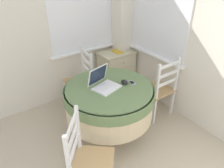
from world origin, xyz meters
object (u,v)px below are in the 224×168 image
dining_chair_near_back_window (81,81)px  dining_chair_camera_near (88,162)px  computer_mouse (125,82)px  corner_cabinet (116,70)px  laptop (103,83)px  cell_phone (132,83)px  round_dining_table (109,100)px  dining_chair_near_right_window (159,90)px  book_on_cabinet (117,51)px

dining_chair_near_back_window → dining_chair_camera_near: same height
computer_mouse → corner_cabinet: size_ratio=0.15×
laptop → cell_phone: bearing=-20.4°
corner_cabinet → cell_phone: bearing=-117.0°
round_dining_table → dining_chair_near_back_window: bearing=87.1°
laptop → computer_mouse: bearing=-19.7°
laptop → dining_chair_near_back_window: 0.89m
dining_chair_near_right_window → book_on_cabinet: dining_chair_near_right_window is taller
round_dining_table → book_on_cabinet: 1.29m
dining_chair_near_right_window → corner_cabinet: size_ratio=1.36×
dining_chair_near_back_window → book_on_cabinet: 0.85m
round_dining_table → dining_chair_camera_near: dining_chair_camera_near is taller
computer_mouse → dining_chair_near_back_window: bearing=99.9°
cell_phone → laptop: bearing=159.6°
computer_mouse → dining_chair_camera_near: bearing=-147.8°
laptop → dining_chair_near_back_window: (0.09, 0.81, -0.37)m
cell_phone → dining_chair_near_right_window: size_ratio=0.12×
dining_chair_near_right_window → computer_mouse: bearing=-179.8°
book_on_cabinet → cell_phone: bearing=-117.7°
round_dining_table → dining_chair_near_back_window: (0.04, 0.85, -0.14)m
round_dining_table → book_on_cabinet: bearing=49.0°
round_dining_table → laptop: bearing=141.4°
laptop → dining_chair_near_right_window: size_ratio=0.38×
round_dining_table → cell_phone: size_ratio=9.70×
laptop → corner_cabinet: bearing=46.9°
cell_phone → corner_cabinet: cell_phone is taller
dining_chair_camera_near → book_on_cabinet: dining_chair_camera_near is taller
dining_chair_near_right_window → book_on_cabinet: 1.05m
corner_cabinet → book_on_cabinet: book_on_cabinet is taller
cell_phone → corner_cabinet: size_ratio=0.16×
book_on_cabinet → dining_chair_camera_near: bearing=-133.8°
corner_cabinet → book_on_cabinet: (0.01, -0.02, 0.36)m
round_dining_table → computer_mouse: size_ratio=10.68×
laptop → book_on_cabinet: bearing=46.0°
corner_cabinet → dining_chair_near_back_window: bearing=-170.3°
round_dining_table → book_on_cabinet: size_ratio=5.62×
book_on_cabinet → dining_chair_near_back_window: bearing=-171.8°
round_dining_table → cell_phone: bearing=-16.4°
dining_chair_camera_near → book_on_cabinet: (1.48, 1.54, 0.27)m
dining_chair_near_back_window → book_on_cabinet: bearing=8.2°
round_dining_table → laptop: 0.24m
round_dining_table → dining_chair_near_back_window: 0.86m
round_dining_table → computer_mouse: 0.29m
computer_mouse → book_on_cabinet: size_ratio=0.53×
computer_mouse → dining_chair_near_back_window: size_ratio=0.11×
dining_chair_camera_near → book_on_cabinet: size_ratio=4.78×
cell_phone → book_on_cabinet: 1.19m
cell_phone → dining_chair_near_back_window: size_ratio=0.12×
computer_mouse → corner_cabinet: computer_mouse is taller
cell_phone → dining_chair_near_right_window: bearing=3.8°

